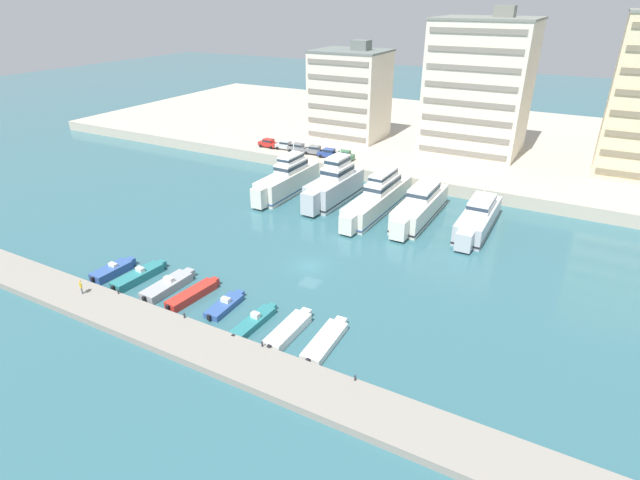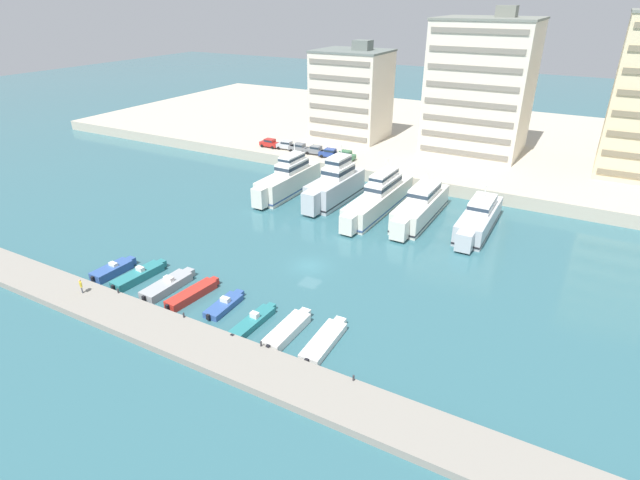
{
  "view_description": "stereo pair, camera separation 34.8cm",
  "coord_description": "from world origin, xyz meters",
  "px_view_note": "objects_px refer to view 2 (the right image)",
  "views": [
    {
      "loc": [
        27.88,
        -48.34,
        31.14
      ],
      "look_at": [
        -0.06,
        2.82,
        2.5
      ],
      "focal_mm": 28.0,
      "sensor_mm": 36.0,
      "label": 1
    },
    {
      "loc": [
        28.19,
        -48.17,
        31.14
      ],
      "look_at": [
        -0.06,
        2.82,
        2.5
      ],
      "focal_mm": 28.0,
      "sensor_mm": 36.0,
      "label": 2
    }
  ],
  "objects_px": {
    "motorboat_white_mid_right": "(288,330)",
    "car_grey_mid_left": "(299,147)",
    "yacht_ivory_far_left": "(288,180)",
    "yacht_ivory_mid_left": "(379,197)",
    "yacht_ivory_center_left": "(420,207)",
    "motorboat_white_right": "(325,341)",
    "car_green_center_right": "(345,155)",
    "car_blue_center": "(330,153)",
    "yacht_silver_center": "(479,219)",
    "motorboat_grey_mid_left": "(168,285)",
    "pedestrian_near_edge": "(81,285)",
    "motorboat_blue_far_left": "(113,270)",
    "motorboat_red_center_left": "(193,294)",
    "yacht_silver_left": "(335,186)",
    "motorboat_teal_left": "(139,275)",
    "motorboat_teal_center_right": "(253,321)",
    "motorboat_blue_center": "(225,305)",
    "car_red_far_left": "(270,143)",
    "car_grey_center_left": "(316,150)",
    "car_silver_left": "(286,145)"
  },
  "relations": [
    {
      "from": "motorboat_white_mid_right",
      "to": "car_grey_mid_left",
      "type": "xyz_separation_m",
      "value": [
        -29.19,
        50.61,
        2.68
      ]
    },
    {
      "from": "yacht_ivory_far_left",
      "to": "motorboat_white_mid_right",
      "type": "relative_size",
      "value": 2.42
    },
    {
      "from": "yacht_ivory_mid_left",
      "to": "yacht_ivory_center_left",
      "type": "height_order",
      "value": "yacht_ivory_mid_left"
    },
    {
      "from": "motorboat_white_right",
      "to": "car_green_center_right",
      "type": "relative_size",
      "value": 1.91
    },
    {
      "from": "yacht_ivory_far_left",
      "to": "car_blue_center",
      "type": "distance_m",
      "value": 15.79
    },
    {
      "from": "yacht_ivory_center_left",
      "to": "yacht_silver_center",
      "type": "height_order",
      "value": "yacht_ivory_center_left"
    },
    {
      "from": "motorboat_grey_mid_left",
      "to": "pedestrian_near_edge",
      "type": "distance_m",
      "value": 9.43
    },
    {
      "from": "yacht_ivory_mid_left",
      "to": "pedestrian_near_edge",
      "type": "relative_size",
      "value": 12.68
    },
    {
      "from": "yacht_silver_center",
      "to": "pedestrian_near_edge",
      "type": "height_order",
      "value": "yacht_silver_center"
    },
    {
      "from": "motorboat_blue_far_left",
      "to": "car_grey_mid_left",
      "type": "relative_size",
      "value": 1.51
    },
    {
      "from": "motorboat_red_center_left",
      "to": "motorboat_white_mid_right",
      "type": "distance_m",
      "value": 13.22
    },
    {
      "from": "yacht_silver_left",
      "to": "yacht_ivory_center_left",
      "type": "bearing_deg",
      "value": -0.94
    },
    {
      "from": "motorboat_teal_left",
      "to": "car_green_center_right",
      "type": "bearing_deg",
      "value": 86.31
    },
    {
      "from": "yacht_ivory_mid_left",
      "to": "motorboat_red_center_left",
      "type": "height_order",
      "value": "yacht_ivory_mid_left"
    },
    {
      "from": "car_green_center_right",
      "to": "motorboat_blue_far_left",
      "type": "bearing_deg",
      "value": -97.96
    },
    {
      "from": "yacht_ivory_center_left",
      "to": "motorboat_teal_center_right",
      "type": "relative_size",
      "value": 2.66
    },
    {
      "from": "motorboat_blue_center",
      "to": "car_red_far_left",
      "type": "distance_m",
      "value": 57.28
    },
    {
      "from": "motorboat_blue_center",
      "to": "motorboat_white_mid_right",
      "type": "relative_size",
      "value": 0.81
    },
    {
      "from": "yacht_silver_left",
      "to": "car_red_far_left",
      "type": "xyz_separation_m",
      "value": [
        -23.7,
        15.73,
        0.44
      ]
    },
    {
      "from": "car_grey_center_left",
      "to": "pedestrian_near_edge",
      "type": "distance_m",
      "value": 56.44
    },
    {
      "from": "yacht_silver_center",
      "to": "motorboat_blue_far_left",
      "type": "relative_size",
      "value": 2.83
    },
    {
      "from": "motorboat_white_right",
      "to": "motorboat_teal_center_right",
      "type": "bearing_deg",
      "value": -174.67
    },
    {
      "from": "yacht_ivory_far_left",
      "to": "pedestrian_near_edge",
      "type": "xyz_separation_m",
      "value": [
        -2.38,
        -40.1,
        -0.66
      ]
    },
    {
      "from": "motorboat_white_right",
      "to": "car_green_center_right",
      "type": "xyz_separation_m",
      "value": [
        -22.59,
        50.02,
        2.79
      ]
    },
    {
      "from": "motorboat_red_center_left",
      "to": "motorboat_white_mid_right",
      "type": "xyz_separation_m",
      "value": [
        13.21,
        -0.5,
        0.01
      ]
    },
    {
      "from": "motorboat_blue_center",
      "to": "car_grey_mid_left",
      "type": "bearing_deg",
      "value": 112.3
    },
    {
      "from": "yacht_ivory_center_left",
      "to": "motorboat_white_right",
      "type": "xyz_separation_m",
      "value": [
        1.89,
        -34.26,
        -1.63
      ]
    },
    {
      "from": "motorboat_teal_center_right",
      "to": "yacht_silver_left",
      "type": "bearing_deg",
      "value": 103.9
    },
    {
      "from": "car_silver_left",
      "to": "car_blue_center",
      "type": "relative_size",
      "value": 1.0
    },
    {
      "from": "yacht_silver_center",
      "to": "motorboat_red_center_left",
      "type": "height_order",
      "value": "yacht_silver_center"
    },
    {
      "from": "yacht_silver_center",
      "to": "pedestrian_near_edge",
      "type": "xyz_separation_m",
      "value": [
        -34.91,
        -40.67,
        0.02
      ]
    },
    {
      "from": "yacht_ivory_mid_left",
      "to": "motorboat_teal_center_right",
      "type": "distance_m",
      "value": 35.15
    },
    {
      "from": "car_grey_mid_left",
      "to": "car_blue_center",
      "type": "bearing_deg",
      "value": -3.43
    },
    {
      "from": "yacht_silver_left",
      "to": "motorboat_red_center_left",
      "type": "bearing_deg",
      "value": -90.67
    },
    {
      "from": "pedestrian_near_edge",
      "to": "motorboat_white_mid_right",
      "type": "bearing_deg",
      "value": 13.36
    },
    {
      "from": "motorboat_blue_center",
      "to": "car_blue_center",
      "type": "distance_m",
      "value": 51.33
    },
    {
      "from": "yacht_ivory_mid_left",
      "to": "motorboat_red_center_left",
      "type": "distance_m",
      "value": 35.31
    },
    {
      "from": "motorboat_teal_center_right",
      "to": "motorboat_blue_far_left",
      "type": "bearing_deg",
      "value": 179.24
    },
    {
      "from": "car_blue_center",
      "to": "yacht_silver_center",
      "type": "bearing_deg",
      "value": -24.87
    },
    {
      "from": "car_green_center_right",
      "to": "car_silver_left",
      "type": "bearing_deg",
      "value": 177.7
    },
    {
      "from": "motorboat_grey_mid_left",
      "to": "yacht_silver_left",
      "type": "bearing_deg",
      "value": 82.98
    },
    {
      "from": "yacht_silver_left",
      "to": "motorboat_white_right",
      "type": "relative_size",
      "value": 2.05
    },
    {
      "from": "yacht_ivory_center_left",
      "to": "motorboat_blue_center",
      "type": "relative_size",
      "value": 3.09
    },
    {
      "from": "motorboat_red_center_left",
      "to": "motorboat_blue_center",
      "type": "distance_m",
      "value": 4.52
    },
    {
      "from": "motorboat_white_right",
      "to": "yacht_ivory_mid_left",
      "type": "bearing_deg",
      "value": 104.3
    },
    {
      "from": "yacht_silver_left",
      "to": "motorboat_teal_center_right",
      "type": "height_order",
      "value": "yacht_silver_left"
    },
    {
      "from": "yacht_ivory_far_left",
      "to": "yacht_ivory_mid_left",
      "type": "relative_size",
      "value": 0.81
    },
    {
      "from": "motorboat_white_right",
      "to": "car_red_far_left",
      "type": "xyz_separation_m",
      "value": [
        -40.55,
        50.23,
        2.79
      ]
    },
    {
      "from": "motorboat_teal_center_right",
      "to": "car_blue_center",
      "type": "xyz_separation_m",
      "value": [
        -17.76,
        50.54,
        2.79
      ]
    },
    {
      "from": "car_red_far_left",
      "to": "pedestrian_near_edge",
      "type": "bearing_deg",
      "value": -77.46
    }
  ]
}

